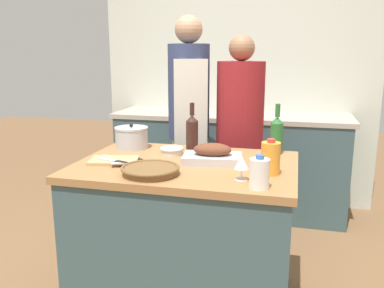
{
  "coord_description": "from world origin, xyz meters",
  "views": [
    {
      "loc": [
        0.58,
        -2.11,
        1.47
      ],
      "look_at": [
        0.0,
        0.13,
        0.95
      ],
      "focal_mm": 38.0,
      "sensor_mm": 36.0,
      "label": 1
    }
  ],
  "objects_px": {
    "juice_jug": "(270,158)",
    "wine_bottle_dark": "(192,132)",
    "roasting_pan": "(212,155)",
    "milk_jug": "(259,173)",
    "stock_pot": "(132,137)",
    "condiment_bottle_short": "(242,104)",
    "wine_glass_left": "(242,163)",
    "knife_bread": "(129,163)",
    "wine_bottle_green": "(277,134)",
    "knife_paring": "(114,161)",
    "wicker_basket": "(150,170)",
    "person_cook_aproned": "(189,120)",
    "knife_chef": "(123,158)",
    "mixing_bowl": "(172,150)",
    "condiment_bottle_tall": "(190,105)",
    "cutting_board": "(114,161)",
    "person_cook_guest": "(240,134)"
  },
  "relations": [
    {
      "from": "juice_jug",
      "to": "wine_bottle_green",
      "type": "xyz_separation_m",
      "value": [
        0.01,
        0.45,
        0.04
      ]
    },
    {
      "from": "wine_bottle_green",
      "to": "knife_bread",
      "type": "bearing_deg",
      "value": -146.37
    },
    {
      "from": "juice_jug",
      "to": "knife_bread",
      "type": "xyz_separation_m",
      "value": [
        -0.74,
        -0.05,
        -0.06
      ]
    },
    {
      "from": "wine_bottle_green",
      "to": "mixing_bowl",
      "type": "bearing_deg",
      "value": -163.04
    },
    {
      "from": "wicker_basket",
      "to": "person_cook_aproned",
      "type": "xyz_separation_m",
      "value": [
        -0.08,
        1.07,
        0.08
      ]
    },
    {
      "from": "stock_pot",
      "to": "condiment_bottle_short",
      "type": "distance_m",
      "value": 1.53
    },
    {
      "from": "juice_jug",
      "to": "wine_bottle_dark",
      "type": "relative_size",
      "value": 0.6
    },
    {
      "from": "wine_bottle_green",
      "to": "person_cook_guest",
      "type": "xyz_separation_m",
      "value": [
        -0.29,
        0.48,
        -0.11
      ]
    },
    {
      "from": "knife_chef",
      "to": "condiment_bottle_short",
      "type": "relative_size",
      "value": 1.6
    },
    {
      "from": "wicker_basket",
      "to": "condiment_bottle_short",
      "type": "xyz_separation_m",
      "value": [
        0.2,
        1.96,
        0.11
      ]
    },
    {
      "from": "stock_pot",
      "to": "wine_glass_left",
      "type": "height_order",
      "value": "stock_pot"
    },
    {
      "from": "juice_jug",
      "to": "condiment_bottle_short",
      "type": "bearing_deg",
      "value": 102.21
    },
    {
      "from": "condiment_bottle_short",
      "to": "wine_bottle_dark",
      "type": "bearing_deg",
      "value": -94.8
    },
    {
      "from": "roasting_pan",
      "to": "condiment_bottle_short",
      "type": "xyz_separation_m",
      "value": [
        -0.06,
        1.66,
        0.09
      ]
    },
    {
      "from": "wine_bottle_green",
      "to": "juice_jug",
      "type": "bearing_deg",
      "value": -90.72
    },
    {
      "from": "knife_bread",
      "to": "wine_bottle_green",
      "type": "bearing_deg",
      "value": 33.63
    },
    {
      "from": "knife_paring",
      "to": "condiment_bottle_tall",
      "type": "relative_size",
      "value": 1.19
    },
    {
      "from": "stock_pot",
      "to": "wine_bottle_dark",
      "type": "bearing_deg",
      "value": 3.9
    },
    {
      "from": "wicker_basket",
      "to": "juice_jug",
      "type": "height_order",
      "value": "juice_jug"
    },
    {
      "from": "wine_bottle_dark",
      "to": "wicker_basket",
      "type": "bearing_deg",
      "value": -97.96
    },
    {
      "from": "milk_jug",
      "to": "knife_chef",
      "type": "relative_size",
      "value": 0.57
    },
    {
      "from": "wine_bottle_green",
      "to": "knife_chef",
      "type": "relative_size",
      "value": 1.13
    },
    {
      "from": "stock_pot",
      "to": "mixing_bowl",
      "type": "xyz_separation_m",
      "value": [
        0.3,
        -0.1,
        -0.04
      ]
    },
    {
      "from": "roasting_pan",
      "to": "wine_bottle_dark",
      "type": "distance_m",
      "value": 0.32
    },
    {
      "from": "wine_bottle_dark",
      "to": "juice_jug",
      "type": "bearing_deg",
      "value": -37.54
    },
    {
      "from": "roasting_pan",
      "to": "person_cook_aproned",
      "type": "relative_size",
      "value": 0.2
    },
    {
      "from": "knife_paring",
      "to": "wicker_basket",
      "type": "bearing_deg",
      "value": -25.84
    },
    {
      "from": "condiment_bottle_tall",
      "to": "condiment_bottle_short",
      "type": "xyz_separation_m",
      "value": [
        0.44,
        0.21,
        -0.0
      ]
    },
    {
      "from": "stock_pot",
      "to": "wine_glass_left",
      "type": "distance_m",
      "value": 0.92
    },
    {
      "from": "mixing_bowl",
      "to": "condiment_bottle_tall",
      "type": "height_order",
      "value": "condiment_bottle_tall"
    },
    {
      "from": "knife_paring",
      "to": "knife_bread",
      "type": "bearing_deg",
      "value": -10.98
    },
    {
      "from": "milk_jug",
      "to": "wine_glass_left",
      "type": "xyz_separation_m",
      "value": [
        -0.09,
        0.1,
        0.02
      ]
    },
    {
      "from": "knife_paring",
      "to": "condiment_bottle_short",
      "type": "distance_m",
      "value": 1.9
    },
    {
      "from": "knife_chef",
      "to": "condiment_bottle_tall",
      "type": "bearing_deg",
      "value": 89.44
    },
    {
      "from": "condiment_bottle_tall",
      "to": "knife_paring",
      "type": "bearing_deg",
      "value": -90.34
    },
    {
      "from": "milk_jug",
      "to": "person_cook_aproned",
      "type": "relative_size",
      "value": 0.09
    },
    {
      "from": "wine_bottle_dark",
      "to": "stock_pot",
      "type": "bearing_deg",
      "value": -176.1
    },
    {
      "from": "cutting_board",
      "to": "knife_chef",
      "type": "height_order",
      "value": "cutting_board"
    },
    {
      "from": "stock_pot",
      "to": "condiment_bottle_short",
      "type": "xyz_separation_m",
      "value": [
        0.51,
        1.44,
        0.06
      ]
    },
    {
      "from": "milk_jug",
      "to": "knife_bread",
      "type": "height_order",
      "value": "milk_jug"
    },
    {
      "from": "knife_chef",
      "to": "wine_glass_left",
      "type": "bearing_deg",
      "value": -18.35
    },
    {
      "from": "wine_bottle_dark",
      "to": "condiment_bottle_short",
      "type": "xyz_separation_m",
      "value": [
        0.12,
        1.41,
        0.01
      ]
    },
    {
      "from": "roasting_pan",
      "to": "milk_jug",
      "type": "height_order",
      "value": "milk_jug"
    },
    {
      "from": "wine_glass_left",
      "to": "knife_paring",
      "type": "xyz_separation_m",
      "value": [
        -0.72,
        0.1,
        -0.07
      ]
    },
    {
      "from": "milk_jug",
      "to": "condiment_bottle_tall",
      "type": "relative_size",
      "value": 0.91
    },
    {
      "from": "milk_jug",
      "to": "condiment_bottle_tall",
      "type": "distance_m",
      "value": 2.0
    },
    {
      "from": "wicker_basket",
      "to": "person_cook_aproned",
      "type": "bearing_deg",
      "value": 94.42
    },
    {
      "from": "wicker_basket",
      "to": "mixing_bowl",
      "type": "distance_m",
      "value": 0.42
    },
    {
      "from": "cutting_board",
      "to": "stock_pot",
      "type": "relative_size",
      "value": 1.4
    },
    {
      "from": "wicker_basket",
      "to": "person_cook_aproned",
      "type": "distance_m",
      "value": 1.08
    }
  ]
}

